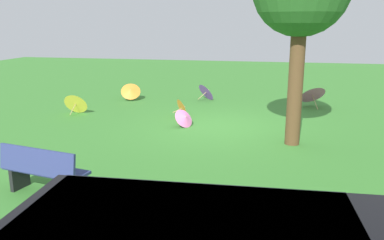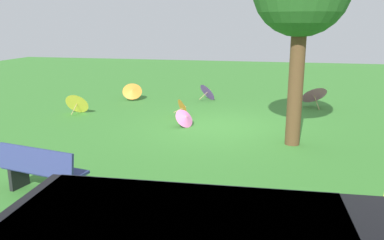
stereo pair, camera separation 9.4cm
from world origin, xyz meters
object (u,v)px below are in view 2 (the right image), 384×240
object	(u,v)px
parasol_pink_0	(185,118)
parasol_yellow_1	(78,102)
park_bench	(42,170)
parasol_pink_2	(313,93)
parasol_orange_0	(132,91)
parasol_orange_1	(184,108)
parasol_purple_0	(209,91)

from	to	relation	value
parasol_pink_0	parasol_yellow_1	xyz separation A→B (m)	(3.90, -0.93, 0.10)
park_bench	parasol_pink_2	xyz separation A→B (m)	(-5.19, -8.70, 0.05)
parasol_orange_0	parasol_orange_1	distance (m)	3.47
parasol_purple_0	parasol_orange_1	distance (m)	2.95
parasol_purple_0	parasol_pink_0	bearing A→B (deg)	90.58
parasol_orange_1	parasol_yellow_1	bearing A→B (deg)	4.02
park_bench	parasol_pink_0	world-z (taller)	park_bench
parasol_pink_2	parasol_purple_0	bearing A→B (deg)	-7.17
park_bench	parasol_purple_0	distance (m)	9.29
parasol_orange_1	parasol_pink_2	size ratio (longest dim) A/B	0.59
parasol_pink_0	parasol_pink_2	size ratio (longest dim) A/B	0.63
parasol_pink_0	parasol_orange_1	world-z (taller)	parasol_orange_1
parasol_orange_1	parasol_pink_0	bearing A→B (deg)	105.03
parasol_orange_0	parasol_pink_0	xyz separation A→B (m)	(-2.94, 3.46, -0.11)
park_bench	parasol_pink_0	size ratio (longest dim) A/B	2.25
park_bench	parasol_purple_0	xyz separation A→B (m)	(-1.32, -9.19, -0.11)
parasol_pink_0	parasol_yellow_1	size ratio (longest dim) A/B	0.93
parasol_yellow_1	parasol_pink_2	world-z (taller)	parasol_pink_2
parasol_pink_0	park_bench	bearing A→B (deg)	74.93
parasol_purple_0	parasol_orange_1	bearing A→B (deg)	84.63
parasol_purple_0	parasol_yellow_1	bearing A→B (deg)	39.56
parasol_purple_0	parasol_yellow_1	distance (m)	5.01
park_bench	parasol_pink_2	distance (m)	10.14
park_bench	parasol_yellow_1	size ratio (longest dim) A/B	2.09
parasol_yellow_1	parasol_orange_1	world-z (taller)	parasol_yellow_1
parasol_purple_0	parasol_orange_1	world-z (taller)	parasol_purple_0
parasol_pink_0	parasol_yellow_1	world-z (taller)	parasol_yellow_1
park_bench	parasol_pink_0	xyz separation A→B (m)	(-1.37, -5.07, -0.19)
parasol_yellow_1	parasol_orange_0	bearing A→B (deg)	-110.74
parasol_orange_0	parasol_purple_0	world-z (taller)	parasol_purple_0
parasol_orange_1	parasol_purple_0	bearing A→B (deg)	-95.37
parasol_yellow_1	parasol_orange_1	size ratio (longest dim) A/B	1.16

